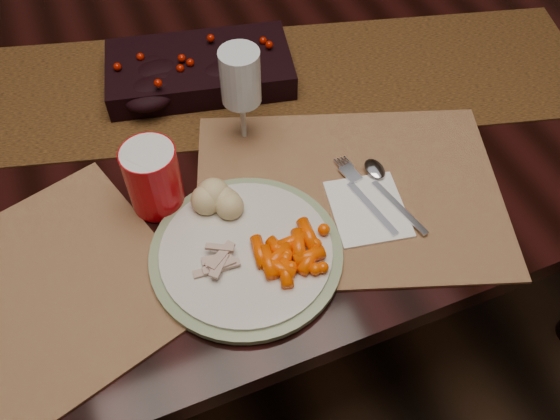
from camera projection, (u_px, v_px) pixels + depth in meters
name	position (u px, v px, depth m)	size (l,w,h in m)	color
floor	(235.00, 306.00, 1.65)	(5.00, 5.00, 0.00)	black
dining_table	(225.00, 228.00, 1.35)	(1.80, 1.00, 0.75)	black
table_runner	(171.00, 89.00, 1.08)	(1.54, 0.32, 0.00)	#3B270D
centerpiece	(199.00, 66.00, 1.06)	(0.33, 0.17, 0.07)	black
placemat_main	(348.00, 192.00, 0.93)	(0.48, 0.35, 0.00)	brown
placemat_second	(2.00, 319.00, 0.80)	(0.47, 0.34, 0.00)	brown
dinner_plate	(246.00, 253.00, 0.85)	(0.28, 0.28, 0.02)	silver
baby_carrots	(288.00, 252.00, 0.83)	(0.10, 0.08, 0.02)	#F84A00
mashed_potatoes	(221.00, 198.00, 0.87)	(0.09, 0.07, 0.05)	tan
turkey_shreds	(220.00, 259.00, 0.83)	(0.07, 0.06, 0.02)	#BF9E91
napkin	(368.00, 209.00, 0.90)	(0.11, 0.13, 0.00)	white
fork	(366.00, 199.00, 0.91)	(0.02, 0.15, 0.00)	silver
spoon	(391.00, 195.00, 0.91)	(0.03, 0.15, 0.00)	#A8A8C0
red_cup	(153.00, 178.00, 0.87)	(0.08, 0.08, 0.11)	#B3050D
wine_glass	(242.00, 98.00, 0.93)	(0.06, 0.06, 0.18)	silver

